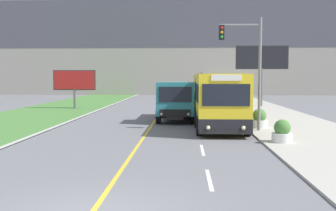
{
  "coord_description": "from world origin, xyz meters",
  "views": [
    {
      "loc": [
        2.04,
        -8.08,
        2.99
      ],
      "look_at": [
        1.1,
        13.43,
        1.4
      ],
      "focal_mm": 42.0,
      "sensor_mm": 36.0,
      "label": 1
    }
  ],
  "objects_px": {
    "traffic_light_mast": "(248,60)",
    "billboard_large": "(262,60)",
    "city_bus": "(216,99)",
    "billboard_small": "(75,81)",
    "planter_round_second": "(259,119)",
    "dump_truck": "(176,102)",
    "planter_round_near": "(282,132)"
  },
  "relations": [
    {
      "from": "traffic_light_mast",
      "to": "billboard_large",
      "type": "xyz_separation_m",
      "value": [
        4.18,
        17.86,
        0.75
      ]
    },
    {
      "from": "city_bus",
      "to": "billboard_small",
      "type": "distance_m",
      "value": 16.81
    },
    {
      "from": "traffic_light_mast",
      "to": "billboard_large",
      "type": "relative_size",
      "value": 1.02
    },
    {
      "from": "planter_round_second",
      "to": "traffic_light_mast",
      "type": "bearing_deg",
      "value": -127.51
    },
    {
      "from": "city_bus",
      "to": "dump_truck",
      "type": "relative_size",
      "value": 1.76
    },
    {
      "from": "city_bus",
      "to": "planter_round_near",
      "type": "bearing_deg",
      "value": -70.7
    },
    {
      "from": "dump_truck",
      "to": "billboard_large",
      "type": "bearing_deg",
      "value": 58.36
    },
    {
      "from": "dump_truck",
      "to": "planter_round_second",
      "type": "bearing_deg",
      "value": -35.82
    },
    {
      "from": "billboard_large",
      "to": "planter_round_second",
      "type": "height_order",
      "value": "billboard_large"
    },
    {
      "from": "planter_round_near",
      "to": "city_bus",
      "type": "bearing_deg",
      "value": 109.3
    },
    {
      "from": "dump_truck",
      "to": "traffic_light_mast",
      "type": "bearing_deg",
      "value": -49.33
    },
    {
      "from": "billboard_large",
      "to": "traffic_light_mast",
      "type": "bearing_deg",
      "value": -103.17
    },
    {
      "from": "city_bus",
      "to": "billboard_small",
      "type": "height_order",
      "value": "billboard_small"
    },
    {
      "from": "dump_truck",
      "to": "traffic_light_mast",
      "type": "height_order",
      "value": "traffic_light_mast"
    },
    {
      "from": "billboard_large",
      "to": "city_bus",
      "type": "bearing_deg",
      "value": -110.77
    },
    {
      "from": "traffic_light_mast",
      "to": "billboard_small",
      "type": "height_order",
      "value": "traffic_light_mast"
    },
    {
      "from": "city_bus",
      "to": "planter_round_near",
      "type": "xyz_separation_m",
      "value": [
        2.39,
        -6.84,
        -1.1
      ]
    },
    {
      "from": "dump_truck",
      "to": "traffic_light_mast",
      "type": "relative_size",
      "value": 1.1
    },
    {
      "from": "city_bus",
      "to": "dump_truck",
      "type": "xyz_separation_m",
      "value": [
        -2.53,
        1.59,
        -0.31
      ]
    },
    {
      "from": "city_bus",
      "to": "billboard_large",
      "type": "height_order",
      "value": "billboard_large"
    },
    {
      "from": "billboard_small",
      "to": "planter_round_near",
      "type": "xyz_separation_m",
      "value": [
        14.54,
        -18.42,
        -2.03
      ]
    },
    {
      "from": "planter_round_near",
      "to": "planter_round_second",
      "type": "distance_m",
      "value": 4.93
    },
    {
      "from": "city_bus",
      "to": "billboard_small",
      "type": "xyz_separation_m",
      "value": [
        -12.14,
        11.59,
        0.93
      ]
    },
    {
      "from": "billboard_large",
      "to": "planter_round_second",
      "type": "distance_m",
      "value": 17.54
    },
    {
      "from": "billboard_large",
      "to": "dump_truck",
      "type": "bearing_deg",
      "value": -121.64
    },
    {
      "from": "traffic_light_mast",
      "to": "planter_round_second",
      "type": "height_order",
      "value": "traffic_light_mast"
    },
    {
      "from": "city_bus",
      "to": "dump_truck",
      "type": "distance_m",
      "value": 3.01
    },
    {
      "from": "traffic_light_mast",
      "to": "planter_round_second",
      "type": "xyz_separation_m",
      "value": [
        0.87,
        1.13,
        -3.34
      ]
    },
    {
      "from": "city_bus",
      "to": "traffic_light_mast",
      "type": "xyz_separation_m",
      "value": [
        1.45,
        -3.03,
        2.27
      ]
    },
    {
      "from": "billboard_small",
      "to": "city_bus",
      "type": "bearing_deg",
      "value": -43.66
    },
    {
      "from": "traffic_light_mast",
      "to": "planter_round_near",
      "type": "bearing_deg",
      "value": -76.0
    },
    {
      "from": "city_bus",
      "to": "billboard_large",
      "type": "relative_size",
      "value": 1.96
    }
  ]
}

